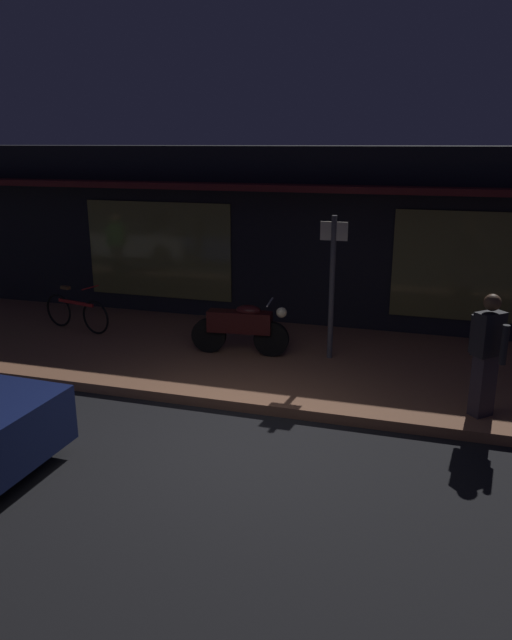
# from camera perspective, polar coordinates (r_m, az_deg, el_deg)

# --- Properties ---
(ground_plane) EXTENTS (60.00, 60.00, 0.00)m
(ground_plane) POSITION_cam_1_polar(r_m,az_deg,el_deg) (7.75, -3.00, -11.82)
(ground_plane) COLOR black
(sidewalk_slab) EXTENTS (18.00, 4.00, 0.15)m
(sidewalk_slab) POSITION_cam_1_polar(r_m,az_deg,el_deg) (10.34, 2.56, -3.89)
(sidewalk_slab) COLOR brown
(sidewalk_slab) RESTS_ON ground_plane
(storefront_building) EXTENTS (18.00, 3.30, 3.60)m
(storefront_building) POSITION_cam_1_polar(r_m,az_deg,el_deg) (13.14, 6.30, 8.21)
(storefront_building) COLOR black
(storefront_building) RESTS_ON ground_plane
(motorcycle) EXTENTS (1.70, 0.55, 0.97)m
(motorcycle) POSITION_cam_1_polar(r_m,az_deg,el_deg) (10.30, -1.36, -0.61)
(motorcycle) COLOR black
(motorcycle) RESTS_ON sidewalk_slab
(bicycle_parked) EXTENTS (1.62, 0.53, 0.91)m
(bicycle_parked) POSITION_cam_1_polar(r_m,az_deg,el_deg) (12.17, -16.61, 0.71)
(bicycle_parked) COLOR black
(bicycle_parked) RESTS_ON sidewalk_slab
(person_bystander) EXTENTS (0.48, 0.51, 1.67)m
(person_bystander) POSITION_cam_1_polar(r_m,az_deg,el_deg) (8.42, 20.98, -2.93)
(person_bystander) COLOR #28232D
(person_bystander) RESTS_ON sidewalk_slab
(sign_post) EXTENTS (0.44, 0.09, 2.40)m
(sign_post) POSITION_cam_1_polar(r_m,az_deg,el_deg) (9.98, 7.22, 3.84)
(sign_post) COLOR #47474C
(sign_post) RESTS_ON sidewalk_slab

